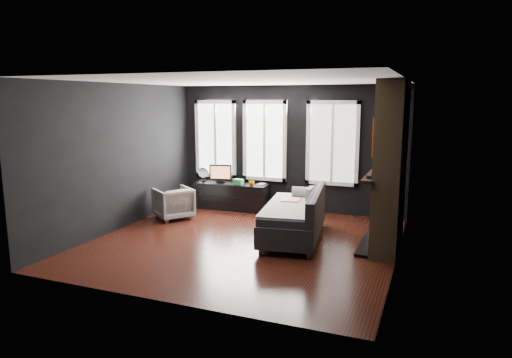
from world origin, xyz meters
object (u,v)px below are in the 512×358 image
at_px(media_console, 231,196).
at_px(book, 258,180).
at_px(sofa, 293,214).
at_px(mug, 252,182).
at_px(monitor, 221,172).
at_px(armchair, 173,201).
at_px(mantel_vase, 378,164).

bearing_deg(media_console, book, 7.59).
distance_m(sofa, mug, 2.13).
bearing_deg(book, monitor, -172.10).
distance_m(armchair, book, 1.91).
bearing_deg(mug, book, 59.53).
height_order(monitor, mug, monitor).
relative_size(mug, mantel_vase, 0.67).
distance_m(sofa, armchair, 2.71).
bearing_deg(mug, sofa, -47.86).
xyz_separation_m(media_console, monitor, (-0.25, -0.01, 0.52)).
bearing_deg(book, media_console, -170.22).
xyz_separation_m(mug, book, (0.10, 0.16, 0.04)).
distance_m(armchair, monitor, 1.36).
relative_size(media_console, monitor, 3.28).
xyz_separation_m(armchair, book, (1.35, 1.30, 0.32)).
distance_m(monitor, book, 0.87).
height_order(mug, mantel_vase, mantel_vase).
xyz_separation_m(sofa, book, (-1.33, 1.73, 0.24)).
bearing_deg(mug, mantel_vase, -19.87).
bearing_deg(sofa, media_console, 131.24).
xyz_separation_m(monitor, mantel_vase, (3.50, -1.04, 0.51)).
height_order(armchair, media_console, armchair).
bearing_deg(armchair, book, 170.09).
xyz_separation_m(sofa, mug, (-1.42, 1.57, 0.20)).
distance_m(book, mantel_vase, 2.96).
xyz_separation_m(armchair, monitor, (0.50, 1.19, 0.45)).
height_order(sofa, mug, sofa).
bearing_deg(mug, monitor, 176.68).
bearing_deg(mantel_vase, armchair, -177.85).
distance_m(sofa, mantel_vase, 1.69).
distance_m(media_console, monitor, 0.57).
height_order(armchair, book, book).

